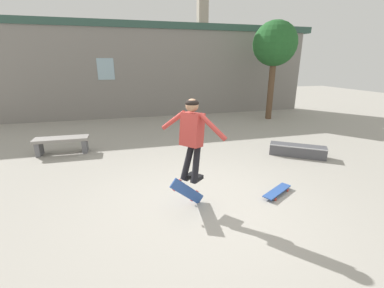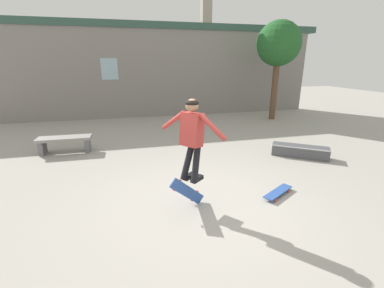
# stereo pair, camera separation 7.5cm
# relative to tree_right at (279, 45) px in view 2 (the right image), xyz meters

# --- Properties ---
(ground_plane) EXTENTS (40.00, 40.00, 0.00)m
(ground_plane) POSITION_rel_tree_right_xyz_m (-5.16, -6.31, -3.17)
(ground_plane) COLOR #A39E93
(building_backdrop) EXTENTS (16.59, 0.52, 5.39)m
(building_backdrop) POSITION_rel_tree_right_xyz_m (-5.13, 2.07, -1.01)
(building_backdrop) COLOR gray
(building_backdrop) RESTS_ON ground_plane
(tree_right) EXTENTS (1.85, 1.85, 4.14)m
(tree_right) POSITION_rel_tree_right_xyz_m (0.00, 0.00, 0.00)
(tree_right) COLOR brown
(tree_right) RESTS_ON ground_plane
(park_bench) EXTENTS (1.44, 0.48, 0.46)m
(park_bench) POSITION_rel_tree_right_xyz_m (-8.12, -2.68, -2.84)
(park_bench) COLOR gray
(park_bench) RESTS_ON ground_plane
(skate_ledge) EXTENTS (1.40, 1.16, 0.31)m
(skate_ledge) POSITION_rel_tree_right_xyz_m (-1.85, -4.58, -3.01)
(skate_ledge) COLOR #4C4C51
(skate_ledge) RESTS_ON ground_plane
(skater) EXTENTS (0.87, 1.05, 1.40)m
(skater) POSITION_rel_tree_right_xyz_m (-5.32, -6.35, -1.80)
(skater) COLOR #B23833
(skateboard_flipping) EXTENTS (0.70, 0.39, 0.72)m
(skateboard_flipping) POSITION_rel_tree_right_xyz_m (-5.41, -6.39, -2.83)
(skateboard_flipping) COLOR #2D519E
(skateboard_resting) EXTENTS (0.79, 0.57, 0.08)m
(skateboard_resting) POSITION_rel_tree_right_xyz_m (-3.60, -6.35, -3.10)
(skateboard_resting) COLOR #2D519E
(skateboard_resting) RESTS_ON ground_plane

